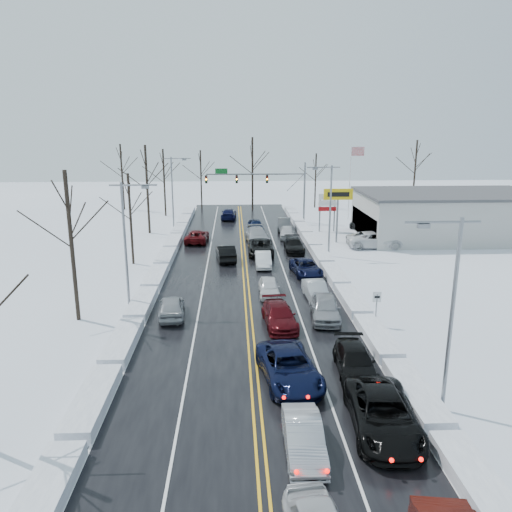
{
  "coord_description": "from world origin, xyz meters",
  "views": [
    {
      "loc": [
        -0.98,
        -37.96,
        12.68
      ],
      "look_at": [
        0.8,
        0.82,
        2.5
      ],
      "focal_mm": 35.0,
      "sensor_mm": 36.0,
      "label": 1
    }
  ],
  "objects_px": {
    "tires_plus_sign": "(338,198)",
    "oncoming_car_0": "(226,260)",
    "traffic_signal_mast": "(267,182)",
    "flagpole": "(351,177)",
    "dealership_building": "(449,215)"
  },
  "relations": [
    {
      "from": "tires_plus_sign",
      "to": "flagpole",
      "type": "bearing_deg",
      "value": 71.56
    },
    {
      "from": "traffic_signal_mast",
      "to": "oncoming_car_0",
      "type": "distance_m",
      "value": 20.61
    },
    {
      "from": "traffic_signal_mast",
      "to": "flagpole",
      "type": "relative_size",
      "value": 1.33
    },
    {
      "from": "tires_plus_sign",
      "to": "dealership_building",
      "type": "distance_m",
      "value": 13.82
    },
    {
      "from": "flagpole",
      "to": "dealership_building",
      "type": "xyz_separation_m",
      "value": [
        8.8,
        -12.0,
        -3.27
      ]
    },
    {
      "from": "flagpole",
      "to": "dealership_building",
      "type": "height_order",
      "value": "flagpole"
    },
    {
      "from": "traffic_signal_mast",
      "to": "oncoming_car_0",
      "type": "bearing_deg",
      "value": -105.21
    },
    {
      "from": "tires_plus_sign",
      "to": "flagpole",
      "type": "relative_size",
      "value": 0.6
    },
    {
      "from": "traffic_signal_mast",
      "to": "tires_plus_sign",
      "type": "xyz_separation_m",
      "value": [
        7.05,
        -12.0,
        -0.49
      ]
    },
    {
      "from": "traffic_signal_mast",
      "to": "tires_plus_sign",
      "type": "height_order",
      "value": "traffic_signal_mast"
    },
    {
      "from": "flagpole",
      "to": "traffic_signal_mast",
      "type": "bearing_deg",
      "value": -170.27
    },
    {
      "from": "flagpole",
      "to": "oncoming_car_0",
      "type": "relative_size",
      "value": 2.12
    },
    {
      "from": "tires_plus_sign",
      "to": "oncoming_car_0",
      "type": "relative_size",
      "value": 1.27
    },
    {
      "from": "tires_plus_sign",
      "to": "dealership_building",
      "type": "relative_size",
      "value": 0.29
    },
    {
      "from": "traffic_signal_mast",
      "to": "dealership_building",
      "type": "bearing_deg",
      "value": -25.95
    }
  ]
}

